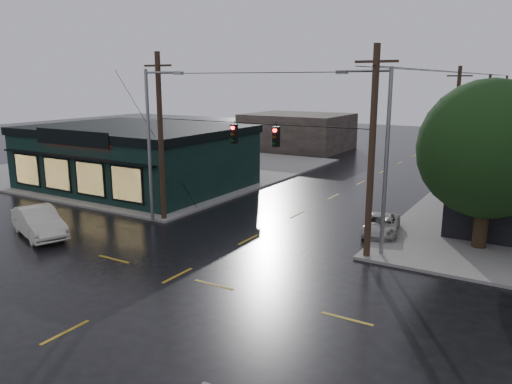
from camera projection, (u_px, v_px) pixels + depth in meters
The scene contains 15 objects.
ground_plane at pixel (178, 275), 22.28m from camera, with size 160.00×160.00×0.00m, color black.
sidewalk_nw at pixel (152, 168), 49.05m from camera, with size 28.00×28.00×0.15m, color gray.
pizza_shop at pixel (136, 156), 40.09m from camera, with size 16.30×12.34×4.90m.
corner_tree at pixel (489, 149), 24.56m from camera, with size 6.90×6.90×8.52m.
utility_pole_nw at pixel (164, 220), 30.99m from camera, with size 2.00×0.32×10.15m, color black, non-canonical shape.
utility_pole_ne at pixel (366, 258), 24.43m from camera, with size 2.00×0.32×10.15m, color black, non-canonical shape.
utility_pole_far_a at pixel (450, 183), 42.38m from camera, with size 2.00×0.32×9.65m, color black, non-canonical shape.
utility_pole_far_b at pixel (482, 153), 59.08m from camera, with size 2.00×0.32×9.15m, color black, non-canonical shape.
utility_pole_far_c at pixel (501, 137), 75.77m from camera, with size 2.00×0.32×9.15m, color black, non-canonical shape.
span_signal_assembly at pixel (255, 135), 26.41m from camera, with size 13.00×0.48×1.23m.
streetlight_nw at pixel (153, 222), 30.56m from camera, with size 5.40×0.30×9.15m, color gray, non-canonical shape.
streetlight_ne at pixel (381, 256), 24.76m from camera, with size 5.40×0.30×9.15m, color gray, non-canonical shape.
bg_building_west at pixel (298, 132), 62.25m from camera, with size 12.00×10.00×4.40m, color #2E2521.
sedan_cream at pixel (39, 222), 27.70m from camera, with size 1.74×4.98×1.64m, color beige.
suv_silver at pixel (381, 225), 28.08m from camera, with size 1.86×4.02×1.12m, color #AFAAA2.
Camera 1 is at (13.82, -16.08, 8.56)m, focal length 35.00 mm.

